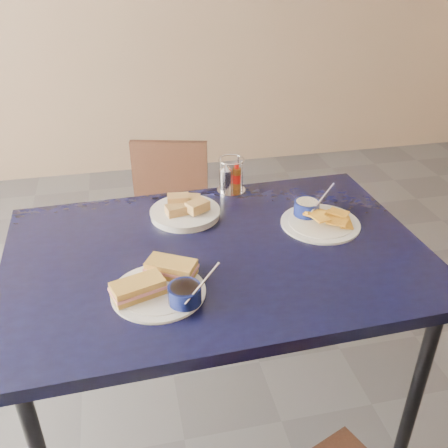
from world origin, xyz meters
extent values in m
plane|color=#4A4A4F|center=(0.00, 0.00, 0.00)|extent=(6.00, 6.00, 0.00)
cube|color=black|center=(0.15, 0.10, 0.73)|extent=(1.34, 0.91, 0.04)
cylinder|color=black|center=(0.72, -0.25, 0.35)|extent=(0.04, 0.04, 0.71)
cylinder|color=black|center=(-0.42, 0.45, 0.35)|extent=(0.04, 0.04, 0.71)
cylinder|color=black|center=(0.72, 0.45, 0.35)|extent=(0.04, 0.04, 0.71)
cube|color=black|center=(0.07, 0.87, 0.37)|extent=(0.44, 0.43, 0.03)
cylinder|color=black|center=(-0.08, 0.73, 0.18)|extent=(0.03, 0.03, 0.36)
cylinder|color=black|center=(0.21, 0.73, 0.18)|extent=(0.03, 0.03, 0.36)
cylinder|color=black|center=(-0.08, 1.01, 0.18)|extent=(0.03, 0.03, 0.36)
cylinder|color=black|center=(0.21, 1.01, 0.18)|extent=(0.03, 0.03, 0.36)
cube|color=black|center=(0.07, 1.03, 0.58)|extent=(0.36, 0.12, 0.38)
cylinder|color=white|center=(-0.05, -0.07, 0.75)|extent=(0.26, 0.26, 0.01)
cylinder|color=white|center=(-0.05, -0.07, 0.76)|extent=(0.22, 0.22, 0.00)
cube|color=gold|center=(-0.11, -0.08, 0.78)|extent=(0.15, 0.11, 0.04)
cube|color=#D48381|center=(-0.11, -0.08, 0.78)|extent=(0.16, 0.12, 0.01)
cube|color=gold|center=(-0.01, -0.01, 0.78)|extent=(0.16, 0.13, 0.04)
cube|color=#D48381|center=(-0.01, -0.01, 0.78)|extent=(0.16, 0.14, 0.01)
cylinder|color=#0B113D|center=(0.01, -0.14, 0.79)|extent=(0.09, 0.09, 0.05)
cylinder|color=black|center=(0.01, -0.14, 0.80)|extent=(0.08, 0.08, 0.01)
cylinder|color=silver|center=(0.06, -0.16, 0.83)|extent=(0.11, 0.07, 0.08)
cylinder|color=white|center=(0.53, 0.19, 0.75)|extent=(0.27, 0.27, 0.01)
cylinder|color=white|center=(0.53, 0.19, 0.76)|extent=(0.22, 0.22, 0.00)
cube|color=yellow|center=(0.60, 0.14, 0.76)|extent=(0.05, 0.07, 0.03)
cube|color=yellow|center=(0.55, 0.21, 0.77)|extent=(0.06, 0.08, 0.03)
cube|color=yellow|center=(0.56, 0.19, 0.77)|extent=(0.08, 0.07, 0.02)
cube|color=yellow|center=(0.57, 0.14, 0.78)|extent=(0.08, 0.08, 0.01)
cube|color=yellow|center=(0.51, 0.22, 0.78)|extent=(0.07, 0.06, 0.02)
cube|color=yellow|center=(0.51, 0.19, 0.79)|extent=(0.08, 0.08, 0.02)
cube|color=yellow|center=(0.59, 0.18, 0.79)|extent=(0.08, 0.08, 0.01)
cube|color=yellow|center=(0.51, 0.14, 0.80)|extent=(0.05, 0.07, 0.02)
cylinder|color=#0B113D|center=(0.50, 0.25, 0.79)|extent=(0.09, 0.09, 0.05)
cylinder|color=beige|center=(0.50, 0.25, 0.80)|extent=(0.08, 0.08, 0.01)
cylinder|color=silver|center=(0.54, 0.23, 0.83)|extent=(0.11, 0.07, 0.08)
cylinder|color=white|center=(0.08, 0.34, 0.76)|extent=(0.24, 0.24, 0.02)
cylinder|color=white|center=(0.08, 0.34, 0.77)|extent=(0.20, 0.20, 0.00)
cube|color=tan|center=(0.05, 0.32, 0.79)|extent=(0.08, 0.06, 0.03)
cube|color=tan|center=(0.10, 0.37, 0.79)|extent=(0.09, 0.07, 0.03)
cube|color=tan|center=(0.12, 0.31, 0.80)|extent=(0.09, 0.08, 0.03)
cube|color=tan|center=(0.06, 0.36, 0.81)|extent=(0.08, 0.06, 0.03)
cylinder|color=silver|center=(0.29, 0.50, 0.75)|extent=(0.11, 0.11, 0.01)
cylinder|color=silver|center=(0.32, 0.54, 0.82)|extent=(0.01, 0.00, 0.13)
cylinder|color=silver|center=(0.25, 0.54, 0.82)|extent=(0.01, 0.00, 0.13)
cylinder|color=silver|center=(0.25, 0.47, 0.82)|extent=(0.01, 0.01, 0.13)
cylinder|color=silver|center=(0.32, 0.47, 0.82)|extent=(0.01, 0.01, 0.13)
torus|color=silver|center=(0.29, 0.50, 0.88)|extent=(0.10, 0.10, 0.00)
cylinder|color=silver|center=(0.27, 0.50, 0.80)|extent=(0.05, 0.05, 0.08)
cone|color=silver|center=(0.27, 0.50, 0.85)|extent=(0.04, 0.04, 0.02)
cylinder|color=brown|center=(0.31, 0.51, 0.80)|extent=(0.03, 0.03, 0.08)
cylinder|color=#A10D09|center=(0.31, 0.51, 0.80)|extent=(0.03, 0.03, 0.03)
cylinder|color=#A10D09|center=(0.31, 0.51, 0.85)|extent=(0.02, 0.02, 0.02)
camera|label=1|loc=(-0.11, -1.19, 1.62)|focal=40.00mm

